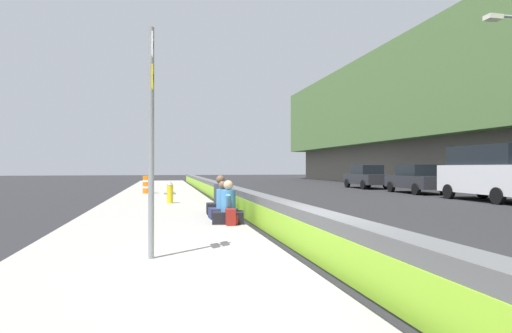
% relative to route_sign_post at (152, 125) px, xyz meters
% --- Properties ---
extents(ground_plane, '(160.00, 160.00, 0.00)m').
position_rel_route_sign_post_xyz_m(ground_plane, '(-0.30, -2.64, -2.21)').
color(ground_plane, '#232326').
rests_on(ground_plane, ground).
extents(sidewalk_strip, '(80.00, 4.40, 0.14)m').
position_rel_route_sign_post_xyz_m(sidewalk_strip, '(-0.30, 0.01, -2.14)').
color(sidewalk_strip, gray).
rests_on(sidewalk_strip, ground_plane).
extents(jersey_barrier, '(76.00, 0.45, 0.85)m').
position_rel_route_sign_post_xyz_m(jersey_barrier, '(-0.30, -2.63, -1.79)').
color(jersey_barrier, '#545456').
rests_on(jersey_barrier, ground_plane).
extents(route_sign_post, '(0.44, 0.09, 3.60)m').
position_rel_route_sign_post_xyz_m(route_sign_post, '(0.00, 0.00, 0.00)').
color(route_sign_post, gray).
rests_on(route_sign_post, sidewalk_strip).
extents(fire_hydrant, '(0.26, 0.46, 0.88)m').
position_rel_route_sign_post_xyz_m(fire_hydrant, '(10.33, -0.43, -1.62)').
color(fire_hydrant, gold).
rests_on(fire_hydrant, sidewalk_strip).
extents(seated_person_foreground, '(0.79, 0.88, 1.09)m').
position_rel_route_sign_post_xyz_m(seated_person_foreground, '(3.89, -1.79, -1.73)').
color(seated_person_foreground, black).
rests_on(seated_person_foreground, sidewalk_strip).
extents(seated_person_middle, '(0.67, 0.76, 1.04)m').
position_rel_route_sign_post_xyz_m(seated_person_middle, '(4.96, -1.79, -1.75)').
color(seated_person_middle, '#23284C').
rests_on(seated_person_middle, sidewalk_strip).
extents(seated_person_rear, '(0.76, 0.88, 1.17)m').
position_rel_route_sign_post_xyz_m(seated_person_rear, '(6.16, -1.88, -1.70)').
color(seated_person_rear, black).
rests_on(seated_person_rear, sidewalk_strip).
extents(backpack, '(0.32, 0.28, 0.40)m').
position_rel_route_sign_post_xyz_m(backpack, '(3.48, -1.80, -1.88)').
color(backpack, maroon).
rests_on(backpack, sidewalk_strip).
extents(construction_barrel, '(0.54, 0.54, 0.95)m').
position_rel_route_sign_post_xyz_m(construction_barrel, '(17.01, 0.67, -1.59)').
color(construction_barrel, orange).
rests_on(construction_barrel, sidewalk_strip).
extents(parked_car_third, '(5.16, 2.23, 2.56)m').
position_rel_route_sign_post_xyz_m(parked_car_third, '(9.98, -14.81, -0.86)').
color(parked_car_third, silver).
rests_on(parked_car_third, ground_plane).
extents(parked_car_fourth, '(4.56, 2.08, 1.71)m').
position_rel_route_sign_post_xyz_m(parked_car_fourth, '(15.97, -14.92, -1.35)').
color(parked_car_fourth, '#28282D').
rests_on(parked_car_fourth, ground_plane).
extents(parked_car_midline, '(4.55, 2.04, 1.71)m').
position_rel_route_sign_post_xyz_m(parked_car_midline, '(22.14, -14.78, -1.35)').
color(parked_car_midline, '#28282D').
rests_on(parked_car_midline, ground_plane).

